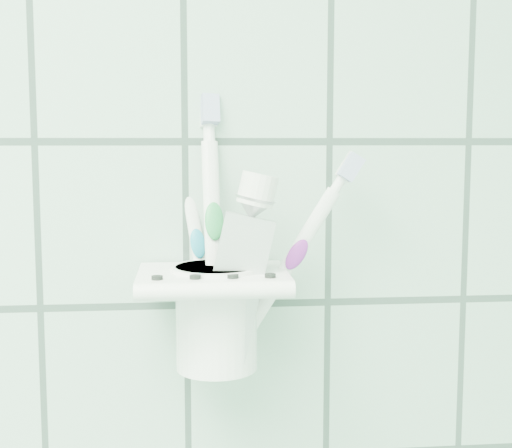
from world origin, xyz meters
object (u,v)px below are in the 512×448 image
holder_bracket (213,281)px  toothbrush_pink (214,245)px  toothbrush_orange (232,239)px  toothpaste_tube (218,254)px  toothbrush_blue (217,223)px  cup (217,313)px

holder_bracket → toothbrush_pink: bearing=83.1°
toothbrush_pink → toothbrush_orange: toothbrush_orange is taller
toothpaste_tube → toothbrush_blue: bearing=133.5°
toothbrush_blue → toothpaste_tube: 0.02m
holder_bracket → toothbrush_blue: (0.00, -0.01, 0.05)m
holder_bracket → cup: same height
cup → toothpaste_tube: size_ratio=0.52×
toothbrush_pink → toothbrush_orange: 0.02m
toothbrush_blue → toothpaste_tube: size_ratio=1.36×
cup → toothbrush_pink: (-0.00, 0.02, 0.05)m
cup → toothpaste_tube: 0.05m
toothbrush_pink → toothbrush_orange: bearing=-58.0°
cup → toothbrush_blue: size_ratio=0.38×
toothbrush_orange → toothbrush_blue: bearing=-129.6°
toothbrush_pink → cup: bearing=-95.4°
cup → toothbrush_pink: toothbrush_pink is taller
toothbrush_pink → toothbrush_blue: 0.04m
holder_bracket → toothbrush_pink: 0.03m
toothpaste_tube → holder_bracket: bearing=112.3°
cup → toothpaste_tube: toothpaste_tube is taller
cup → toothbrush_orange: 0.06m
toothbrush_blue → toothbrush_orange: 0.03m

